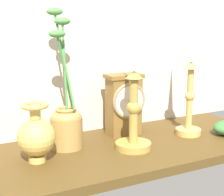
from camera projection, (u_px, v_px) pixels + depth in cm
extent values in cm
cube|color=#533C19|center=(110.00, 152.00, 98.70)|extent=(100.00, 36.00, 2.40)
cube|color=beige|center=(82.00, 26.00, 107.59)|extent=(120.00, 2.00, 65.00)
cube|color=brown|center=(124.00, 107.00, 108.81)|extent=(9.71, 5.62, 17.38)
cube|color=brown|center=(124.00, 76.00, 106.83)|extent=(10.88, 6.30, 1.20)
torus|color=#9F8157|center=(129.00, 101.00, 105.51)|extent=(10.76, 0.98, 10.76)
cylinder|color=white|center=(129.00, 101.00, 105.42)|extent=(9.00, 0.40, 9.00)
cube|color=black|center=(130.00, 101.00, 105.16)|extent=(0.98, 3.47, 0.30)
cylinder|color=tan|center=(188.00, 131.00, 110.42)|extent=(7.66, 7.66, 1.80)
cylinder|color=tan|center=(189.00, 99.00, 108.26)|extent=(1.89, 1.89, 18.50)
sphere|color=tan|center=(189.00, 96.00, 108.07)|extent=(3.03, 3.03, 3.03)
cone|color=tan|center=(191.00, 65.00, 106.08)|extent=(4.86, 4.86, 2.00)
cone|color=white|center=(192.00, 34.00, 104.15)|extent=(2.10, 2.10, 16.17)
cylinder|color=#B19343|center=(133.00, 146.00, 97.98)|extent=(9.78, 9.78, 1.80)
cylinder|color=#B19343|center=(134.00, 111.00, 95.92)|extent=(2.38, 2.38, 17.58)
sphere|color=#B19343|center=(134.00, 108.00, 95.74)|extent=(3.81, 3.81, 3.81)
cone|color=#B19343|center=(134.00, 74.00, 93.84)|extent=(4.67, 4.67, 2.00)
cone|color=white|center=(135.00, 38.00, 91.83)|extent=(1.98, 1.98, 16.98)
cylinder|color=#D5B55A|center=(37.00, 159.00, 88.95)|extent=(4.23, 4.23, 1.60)
sphere|color=#D5B55A|center=(36.00, 137.00, 87.79)|extent=(9.41, 9.41, 9.41)
cylinder|color=#D5B55A|center=(35.00, 112.00, 86.44)|extent=(2.63, 2.63, 3.25)
torus|color=#D5B55A|center=(35.00, 106.00, 86.10)|extent=(6.64, 6.64, 1.20)
cylinder|color=#AD8848|center=(67.00, 132.00, 98.24)|extent=(8.76, 8.76, 8.68)
ellipsoid|color=#AD8848|center=(66.00, 117.00, 97.31)|extent=(8.32, 8.32, 4.16)
torus|color=#AD8848|center=(66.00, 109.00, 96.87)|extent=(5.68, 5.68, 0.87)
cylinder|color=#4D8B44|center=(65.00, 66.00, 94.41)|extent=(1.31, 4.32, 22.95)
ellipsoid|color=#4D8B44|center=(62.00, 21.00, 93.73)|extent=(4.40, 2.80, 2.00)
cylinder|color=#4D8B44|center=(65.00, 72.00, 94.74)|extent=(5.25, 3.73, 19.52)
ellipsoid|color=#4D8B44|center=(57.00, 34.00, 90.20)|extent=(4.40, 2.80, 2.00)
cylinder|color=#4D8B44|center=(65.00, 62.00, 94.15)|extent=(2.91, 7.17, 24.85)
ellipsoid|color=#4D8B44|center=(55.00, 12.00, 93.76)|extent=(4.40, 2.80, 2.00)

